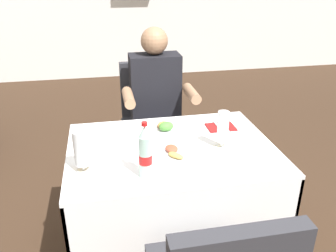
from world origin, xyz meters
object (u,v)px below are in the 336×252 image
(beer_glass_middle, at_px, (82,151))
(napkin_cutlery_set, at_px, (221,127))
(cola_bottle_primary, at_px, (145,153))
(beer_glass_left, at_px, (223,129))
(plate_far_diner, at_px, (164,127))
(seated_diner_far, at_px, (157,105))
(main_dining_table, at_px, (171,173))
(chair_far_diner_seat, at_px, (151,119))
(plate_near_camera, at_px, (172,156))

(beer_glass_middle, xyz_separation_m, napkin_cutlery_set, (0.81, 0.34, -0.10))
(cola_bottle_primary, bearing_deg, napkin_cutlery_set, 40.71)
(beer_glass_left, bearing_deg, plate_far_diner, 135.22)
(seated_diner_far, relative_size, cola_bottle_primary, 4.53)
(seated_diner_far, relative_size, beer_glass_middle, 6.00)
(main_dining_table, relative_size, seated_diner_far, 0.89)
(chair_far_diner_seat, bearing_deg, cola_bottle_primary, -99.44)
(main_dining_table, bearing_deg, cola_bottle_primary, -123.81)
(plate_near_camera, xyz_separation_m, napkin_cutlery_set, (0.37, 0.31, -0.01))
(seated_diner_far, bearing_deg, plate_near_camera, -93.71)
(napkin_cutlery_set, bearing_deg, seated_diner_far, 121.86)
(plate_near_camera, height_order, beer_glass_left, beer_glass_left)
(main_dining_table, relative_size, beer_glass_middle, 5.35)
(plate_near_camera, bearing_deg, cola_bottle_primary, -138.08)
(napkin_cutlery_set, bearing_deg, plate_far_diner, 175.69)
(plate_near_camera, bearing_deg, main_dining_table, 80.12)
(chair_far_diner_seat, xyz_separation_m, cola_bottle_primary, (-0.18, -1.07, 0.30))
(seated_diner_far, distance_m, beer_glass_left, 0.80)
(chair_far_diner_seat, xyz_separation_m, beer_glass_middle, (-0.47, -0.96, 0.28))
(seated_diner_far, bearing_deg, chair_far_diner_seat, 106.00)
(chair_far_diner_seat, bearing_deg, plate_near_camera, -91.35)
(seated_diner_far, distance_m, beer_glass_middle, 0.99)
(chair_far_diner_seat, bearing_deg, beer_glass_left, -72.66)
(plate_near_camera, distance_m, napkin_cutlery_set, 0.48)
(seated_diner_far, bearing_deg, cola_bottle_primary, -102.28)
(cola_bottle_primary, relative_size, napkin_cutlery_set, 1.46)
(beer_glass_middle, bearing_deg, napkin_cutlery_set, 22.92)
(plate_near_camera, relative_size, beer_glass_middle, 1.19)
(plate_near_camera, relative_size, cola_bottle_primary, 0.90)
(chair_far_diner_seat, relative_size, beer_glass_left, 4.66)
(beer_glass_left, xyz_separation_m, beer_glass_middle, (-0.73, -0.10, -0.00))
(main_dining_table, xyz_separation_m, plate_far_diner, (-0.00, 0.21, 0.19))
(plate_near_camera, bearing_deg, napkin_cutlery_set, 40.18)
(seated_diner_far, bearing_deg, beer_glass_left, -72.47)
(plate_near_camera, bearing_deg, plate_far_diner, 86.64)
(beer_glass_middle, height_order, napkin_cutlery_set, beer_glass_middle)
(chair_far_diner_seat, bearing_deg, seated_diner_far, -74.00)
(beer_glass_left, bearing_deg, main_dining_table, 168.27)
(beer_glass_left, bearing_deg, chair_far_diner_seat, 107.34)
(main_dining_table, relative_size, plate_far_diner, 5.05)
(chair_far_diner_seat, bearing_deg, plate_far_diner, -90.20)
(plate_near_camera, bearing_deg, seated_diner_far, 86.29)
(chair_far_diner_seat, relative_size, cola_bottle_primary, 3.49)
(plate_near_camera, xyz_separation_m, beer_glass_left, (0.29, 0.07, 0.10))
(plate_far_diner, bearing_deg, plate_near_camera, -93.36)
(plate_far_diner, height_order, cola_bottle_primary, cola_bottle_primary)
(main_dining_table, bearing_deg, beer_glass_left, -11.73)
(plate_near_camera, relative_size, napkin_cutlery_set, 1.31)
(seated_diner_far, distance_m, plate_far_diner, 0.48)
(plate_far_diner, relative_size, beer_glass_left, 1.07)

